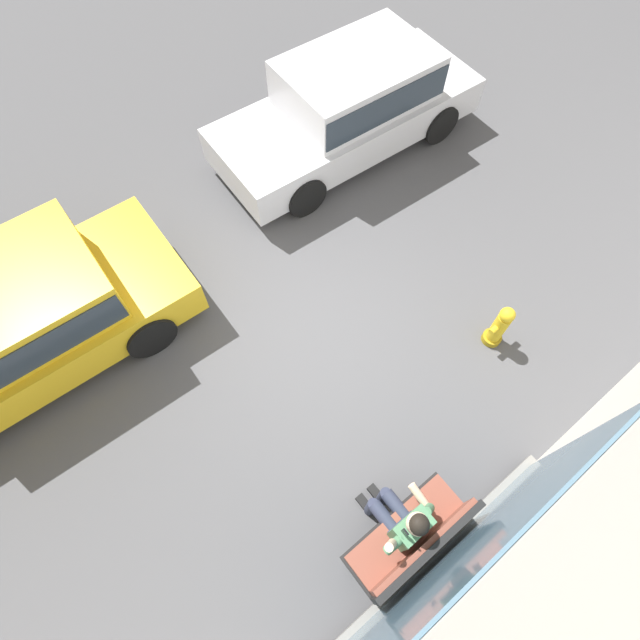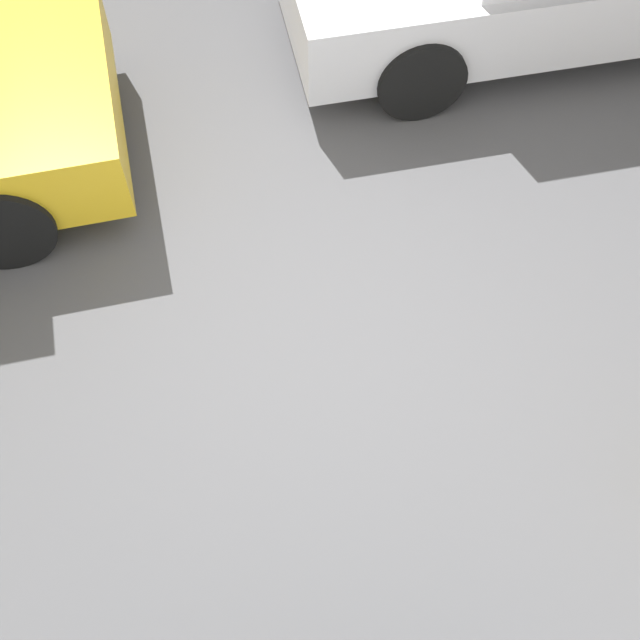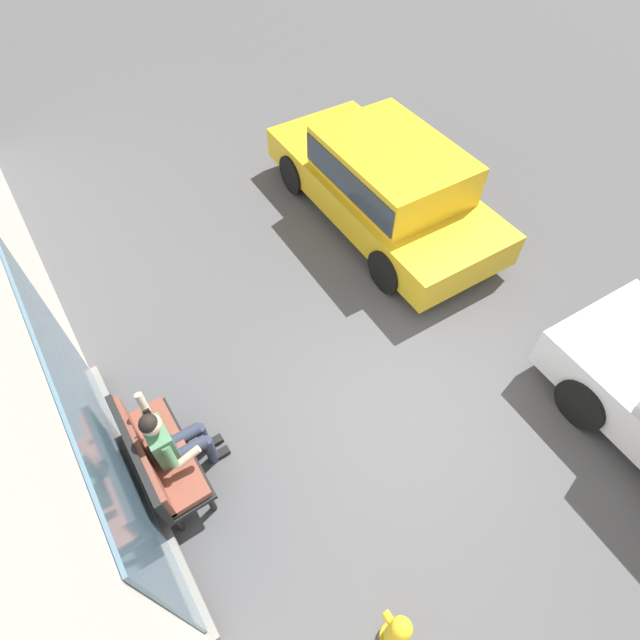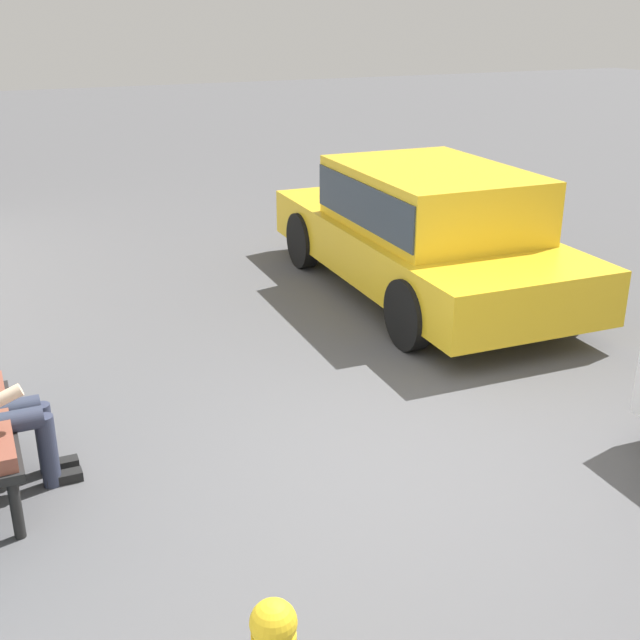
{
  "view_description": "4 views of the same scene",
  "coord_description": "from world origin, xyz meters",
  "px_view_note": "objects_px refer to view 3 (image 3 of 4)",
  "views": [
    {
      "loc": [
        1.85,
        2.6,
        6.21
      ],
      "look_at": [
        0.09,
        0.37,
        0.85
      ],
      "focal_mm": 28.0,
      "sensor_mm": 36.0,
      "label": 1
    },
    {
      "loc": [
        0.65,
        2.6,
        4.41
      ],
      "look_at": [
        0.1,
        0.53,
        0.95
      ],
      "focal_mm": 45.0,
      "sensor_mm": 36.0,
      "label": 2
    },
    {
      "loc": [
        -1.92,
        2.6,
        5.72
      ],
      "look_at": [
        1.03,
        0.64,
        1.18
      ],
      "focal_mm": 28.0,
      "sensor_mm": 36.0,
      "label": 3
    },
    {
      "loc": [
        -4.3,
        2.6,
        3.06
      ],
      "look_at": [
        0.74,
        0.35,
        0.89
      ],
      "focal_mm": 45.0,
      "sensor_mm": 36.0,
      "label": 4
    }
  ],
  "objects_px": {
    "fire_hydrant": "(397,633)",
    "person_on_phone": "(172,441)",
    "bench": "(156,457)",
    "parked_car_mid": "(386,180)"
  },
  "relations": [
    {
      "from": "bench",
      "to": "person_on_phone",
      "type": "height_order",
      "value": "person_on_phone"
    },
    {
      "from": "parked_car_mid",
      "to": "person_on_phone",
      "type": "bearing_deg",
      "value": 115.81
    },
    {
      "from": "fire_hydrant",
      "to": "person_on_phone",
      "type": "bearing_deg",
      "value": 19.59
    },
    {
      "from": "bench",
      "to": "parked_car_mid",
      "type": "distance_m",
      "value": 5.37
    },
    {
      "from": "parked_car_mid",
      "to": "fire_hydrant",
      "type": "bearing_deg",
      "value": 143.19
    },
    {
      "from": "fire_hydrant",
      "to": "parked_car_mid",
      "type": "bearing_deg",
      "value": -36.81
    },
    {
      "from": "person_on_phone",
      "to": "bench",
      "type": "bearing_deg",
      "value": 88.65
    },
    {
      "from": "bench",
      "to": "fire_hydrant",
      "type": "distance_m",
      "value": 2.95
    },
    {
      "from": "person_on_phone",
      "to": "parked_car_mid",
      "type": "relative_size",
      "value": 0.3
    },
    {
      "from": "parked_car_mid",
      "to": "fire_hydrant",
      "type": "distance_m",
      "value": 6.18
    }
  ]
}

